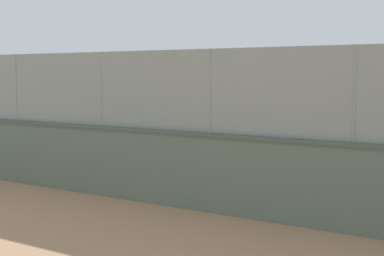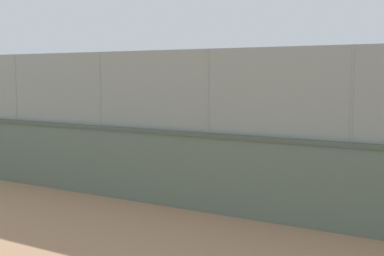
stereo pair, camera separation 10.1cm
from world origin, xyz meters
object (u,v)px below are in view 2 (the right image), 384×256
player_crossing_court (161,126)px  player_at_service_line (205,119)px  player_foreground_swinging (336,122)px  sports_ball (156,132)px

player_crossing_court → player_at_service_line: size_ratio=1.00×
player_crossing_court → player_foreground_swinging: 7.60m
player_crossing_court → player_at_service_line: bearing=-87.4°
player_foreground_swinging → player_crossing_court: bearing=43.9°
player_foreground_swinging → sports_ball: player_foreground_swinging is taller
sports_ball → player_crossing_court: bearing=-61.7°
sports_ball → player_foreground_swinging: bearing=-123.8°
player_crossing_court → sports_ball: (-0.87, 1.62, -0.02)m
player_foreground_swinging → player_at_service_line: (5.66, 1.24, 0.00)m
player_at_service_line → player_foreground_swinging: bearing=-167.6°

